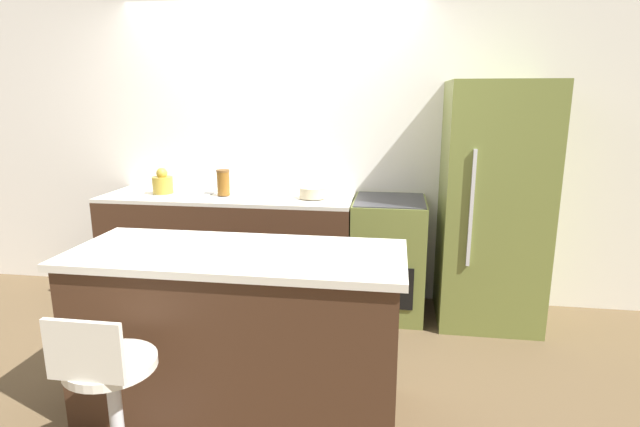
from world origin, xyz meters
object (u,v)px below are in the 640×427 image
object	(u,v)px
refrigerator	(492,206)
mixing_bowl	(313,192)
oven_range	(388,257)
kettle	(163,183)
stool_chair	(111,399)

from	to	relation	value
refrigerator	mixing_bowl	size ratio (longest dim) A/B	8.88
oven_range	refrigerator	size ratio (longest dim) A/B	0.51
refrigerator	kettle	world-z (taller)	refrigerator
stool_chair	kettle	bearing A→B (deg)	109.03
refrigerator	stool_chair	distance (m)	2.87
oven_range	kettle	size ratio (longest dim) A/B	4.42
mixing_bowl	oven_range	bearing A→B (deg)	2.19
kettle	mixing_bowl	distance (m)	1.26
oven_range	mixing_bowl	xyz separation A→B (m)	(-0.61, -0.02, 0.51)
oven_range	mixing_bowl	world-z (taller)	mixing_bowl
refrigerator	kettle	bearing A→B (deg)	-179.95
refrigerator	oven_range	bearing A→B (deg)	178.44
oven_range	kettle	world-z (taller)	kettle
oven_range	mixing_bowl	size ratio (longest dim) A/B	4.54
kettle	stool_chair	bearing A→B (deg)	-70.97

